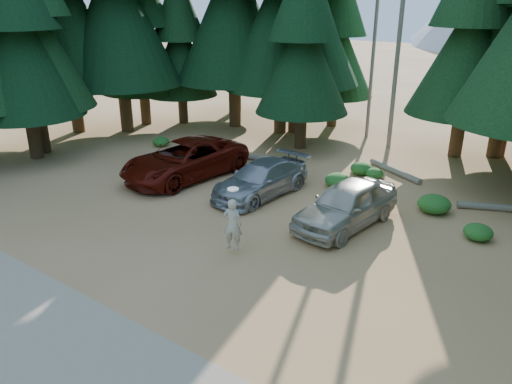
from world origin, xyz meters
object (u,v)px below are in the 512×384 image
(red_pickup, at_px, (185,159))
(log_left, at_px, (247,157))
(log_mid, at_px, (395,171))
(frisbee_player, at_px, (233,224))
(silver_minivan_center, at_px, (261,179))
(silver_minivan_right, at_px, (346,205))

(red_pickup, height_order, log_left, red_pickup)
(red_pickup, bearing_deg, log_mid, 44.53)
(frisbee_player, distance_m, log_mid, 10.83)
(log_left, relative_size, log_mid, 1.09)
(log_mid, bearing_deg, red_pickup, -113.58)
(silver_minivan_center, bearing_deg, silver_minivan_right, -3.90)
(red_pickup, bearing_deg, frisbee_player, -29.28)
(red_pickup, xyz_separation_m, frisbee_player, (6.40, -4.50, 0.18))
(frisbee_player, distance_m, log_left, 10.13)
(red_pickup, bearing_deg, silver_minivan_center, 9.15)
(silver_minivan_center, height_order, silver_minivan_right, silver_minivan_right)
(log_mid, bearing_deg, log_left, -133.66)
(silver_minivan_center, xyz_separation_m, silver_minivan_right, (4.27, -0.63, 0.11))
(log_mid, bearing_deg, silver_minivan_center, -93.37)
(silver_minivan_center, height_order, frisbee_player, frisbee_player)
(frisbee_player, bearing_deg, red_pickup, -56.77)
(frisbee_player, height_order, log_mid, frisbee_player)
(frisbee_player, bearing_deg, silver_minivan_right, -137.83)
(log_mid, bearing_deg, frisbee_player, -69.45)
(red_pickup, distance_m, frisbee_player, 7.83)
(silver_minivan_center, bearing_deg, frisbee_player, -60.14)
(red_pickup, bearing_deg, silver_minivan_right, 3.20)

